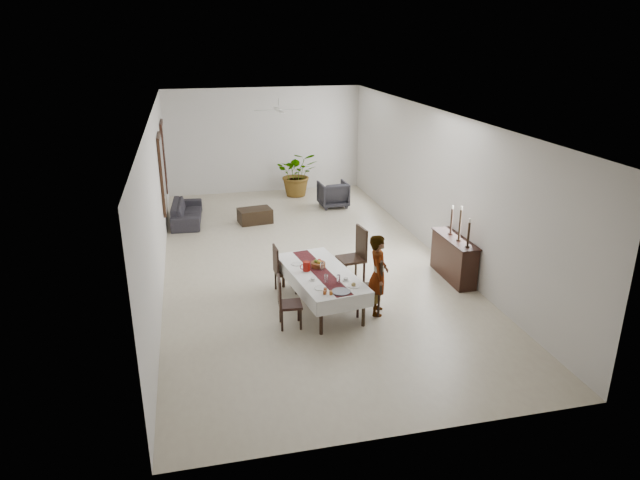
{
  "coord_description": "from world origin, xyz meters",
  "views": [
    {
      "loc": [
        -2.3,
        -11.49,
        4.77
      ],
      "look_at": [
        -0.01,
        -1.61,
        1.05
      ],
      "focal_mm": 32.0,
      "sensor_mm": 36.0,
      "label": 1
    }
  ],
  "objects_px": {
    "woman": "(378,275)",
    "dining_table_top": "(320,273)",
    "sideboard_body": "(454,259)",
    "red_pitcher": "(306,266)",
    "sofa": "(187,212)"
  },
  "relations": [
    {
      "from": "red_pitcher",
      "to": "woman",
      "type": "relative_size",
      "value": 0.12
    },
    {
      "from": "dining_table_top",
      "to": "sofa",
      "type": "relative_size",
      "value": 1.14
    },
    {
      "from": "dining_table_top",
      "to": "woman",
      "type": "xyz_separation_m",
      "value": [
        0.93,
        -0.51,
        0.1
      ]
    },
    {
      "from": "dining_table_top",
      "to": "red_pitcher",
      "type": "bearing_deg",
      "value": 149.04
    },
    {
      "from": "woman",
      "to": "sideboard_body",
      "type": "bearing_deg",
      "value": -42.98
    },
    {
      "from": "dining_table_top",
      "to": "red_pitcher",
      "type": "xyz_separation_m",
      "value": [
        -0.24,
        0.1,
        0.12
      ]
    },
    {
      "from": "woman",
      "to": "sofa",
      "type": "distance_m",
      "value": 6.92
    },
    {
      "from": "woman",
      "to": "dining_table_top",
      "type": "bearing_deg",
      "value": 78.98
    },
    {
      "from": "red_pitcher",
      "to": "woman",
      "type": "height_order",
      "value": "woman"
    },
    {
      "from": "dining_table_top",
      "to": "sideboard_body",
      "type": "distance_m",
      "value": 2.99
    },
    {
      "from": "red_pitcher",
      "to": "woman",
      "type": "distance_m",
      "value": 1.32
    },
    {
      "from": "red_pitcher",
      "to": "sideboard_body",
      "type": "relative_size",
      "value": 0.13
    },
    {
      "from": "red_pitcher",
      "to": "sideboard_body",
      "type": "height_order",
      "value": "red_pitcher"
    },
    {
      "from": "woman",
      "to": "sideboard_body",
      "type": "distance_m",
      "value": 2.31
    },
    {
      "from": "dining_table_top",
      "to": "sideboard_body",
      "type": "xyz_separation_m",
      "value": [
        2.92,
        0.59,
        -0.22
      ]
    }
  ]
}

